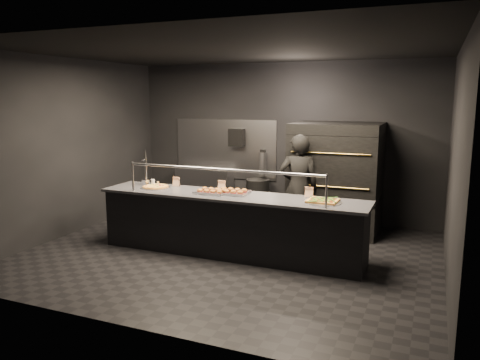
{
  "coord_description": "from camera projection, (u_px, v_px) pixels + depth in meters",
  "views": [
    {
      "loc": [
        2.74,
        -6.21,
        2.34
      ],
      "look_at": [
        0.08,
        0.2,
        1.11
      ],
      "focal_mm": 35.0,
      "sensor_mm": 36.0,
      "label": 1
    }
  ],
  "objects": [
    {
      "name": "room",
      "position": [
        230.0,
        156.0,
        6.89
      ],
      "size": [
        6.04,
        6.0,
        3.0
      ],
      "color": "black",
      "rests_on": "ground"
    },
    {
      "name": "service_counter",
      "position": [
        230.0,
        224.0,
        7.01
      ],
      "size": [
        4.1,
        0.78,
        1.37
      ],
      "color": "black",
      "rests_on": "ground"
    },
    {
      "name": "pizza_oven",
      "position": [
        336.0,
        177.0,
        8.2
      ],
      "size": [
        1.5,
        1.23,
        1.91
      ],
      "color": "black",
      "rests_on": "ground"
    },
    {
      "name": "prep_shelf",
      "position": [
        205.0,
        189.0,
        9.73
      ],
      "size": [
        1.2,
        0.35,
        0.9
      ],
      "primitive_type": "cube",
      "color": "#99999E",
      "rests_on": "ground"
    },
    {
      "name": "towel_dispenser",
      "position": [
        237.0,
        138.0,
        9.34
      ],
      "size": [
        0.3,
        0.2,
        0.35
      ],
      "primitive_type": "cube",
      "color": "black",
      "rests_on": "room"
    },
    {
      "name": "fire_extinguisher",
      "position": [
        263.0,
        163.0,
        9.22
      ],
      "size": [
        0.14,
        0.14,
        0.51
      ],
      "color": "#B2B2B7",
      "rests_on": "room"
    },
    {
      "name": "beer_tap",
      "position": [
        146.0,
        175.0,
        7.69
      ],
      "size": [
        0.15,
        0.22,
        0.59
      ],
      "color": "silver",
      "rests_on": "service_counter"
    },
    {
      "name": "round_pizza",
      "position": [
        156.0,
        187.0,
        7.45
      ],
      "size": [
        0.47,
        0.47,
        0.03
      ],
      "color": "silver",
      "rests_on": "service_counter"
    },
    {
      "name": "slider_tray_a",
      "position": [
        212.0,
        191.0,
        7.02
      ],
      "size": [
        0.52,
        0.41,
        0.08
      ],
      "color": "silver",
      "rests_on": "service_counter"
    },
    {
      "name": "slider_tray_b",
      "position": [
        232.0,
        192.0,
        6.99
      ],
      "size": [
        0.52,
        0.41,
        0.08
      ],
      "color": "silver",
      "rests_on": "service_counter"
    },
    {
      "name": "square_pizza",
      "position": [
        323.0,
        201.0,
        6.42
      ],
      "size": [
        0.52,
        0.52,
        0.05
      ],
      "color": "silver",
      "rests_on": "service_counter"
    },
    {
      "name": "condiment_jar",
      "position": [
        155.0,
        183.0,
        7.64
      ],
      "size": [
        0.15,
        0.06,
        0.1
      ],
      "color": "silver",
      "rests_on": "service_counter"
    },
    {
      "name": "tent_cards",
      "position": [
        233.0,
        186.0,
        7.2
      ],
      "size": [
        2.32,
        0.04,
        0.15
      ],
      "color": "white",
      "rests_on": "service_counter"
    },
    {
      "name": "trash_bin",
      "position": [
        258.0,
        198.0,
        9.19
      ],
      "size": [
        0.46,
        0.46,
        0.76
      ],
      "primitive_type": "cylinder",
      "color": "black",
      "rests_on": "ground"
    },
    {
      "name": "worker",
      "position": [
        298.0,
        187.0,
        7.71
      ],
      "size": [
        0.74,
        0.59,
        1.76
      ],
      "primitive_type": "imported",
      "rotation": [
        0.0,
        0.0,
        3.44
      ],
      "color": "black",
      "rests_on": "ground"
    }
  ]
}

